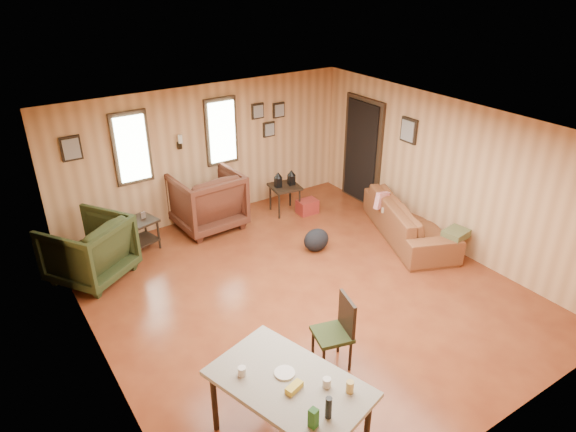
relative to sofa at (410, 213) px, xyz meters
name	(u,v)px	position (x,y,z in m)	size (l,w,h in m)	color
room	(303,206)	(-2.28, -0.09, 0.77)	(5.54, 6.04, 2.44)	brown
sofa	(410,213)	(0.00, 0.00, 0.00)	(2.23, 0.65, 0.87)	brown
recliner_brown	(206,197)	(-2.69, 2.23, 0.13)	(1.09, 1.02, 1.12)	#492216
recliner_green	(88,247)	(-4.83, 1.69, 0.09)	(1.01, 0.95, 1.04)	#272F15
end_table	(140,230)	(-3.95, 2.08, -0.07)	(0.61, 0.58, 0.65)	black
side_table	(285,184)	(-1.24, 1.95, 0.12)	(0.58, 0.58, 0.82)	black
cooler	(307,207)	(-0.92, 1.68, -0.30)	(0.38, 0.28, 0.26)	maroon
backpack	(316,240)	(-1.60, 0.49, -0.25)	(0.46, 0.36, 0.38)	black
sofa_pillows	(420,219)	(-0.11, -0.31, 0.06)	(0.62, 1.65, 0.34)	#4C4E2C
dining_table	(290,388)	(-4.01, -2.35, 0.26)	(1.28, 1.68, 0.98)	gray
dining_chair	(338,328)	(-2.95, -1.74, 0.07)	(0.50, 0.50, 0.90)	#272F15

